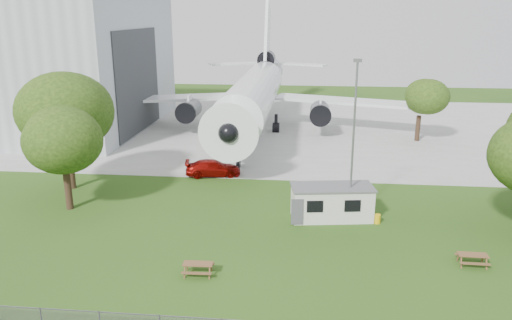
# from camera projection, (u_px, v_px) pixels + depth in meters

# --- Properties ---
(ground) EXTENTS (160.00, 160.00, 0.00)m
(ground) POSITION_uv_depth(u_px,v_px,m) (231.00, 251.00, 33.06)
(ground) COLOR #385F1B
(concrete_apron) EXTENTS (120.00, 46.00, 0.03)m
(concrete_apron) POSITION_uv_depth(u_px,v_px,m) (272.00, 127.00, 69.32)
(concrete_apron) COLOR #B7B7B2
(concrete_apron) RESTS_ON ground
(airliner) EXTENTS (46.36, 47.73, 17.69)m
(airliner) POSITION_uv_depth(u_px,v_px,m) (256.00, 91.00, 65.98)
(airliner) COLOR white
(airliner) RESTS_ON ground
(site_cabin) EXTENTS (6.91, 3.58, 2.62)m
(site_cabin) POSITION_uv_depth(u_px,v_px,m) (332.00, 202.00, 38.02)
(site_cabin) COLOR silver
(site_cabin) RESTS_ON ground
(picnic_west) EXTENTS (1.85, 1.56, 0.76)m
(picnic_west) POSITION_uv_depth(u_px,v_px,m) (198.00, 275.00, 30.11)
(picnic_west) COLOR brown
(picnic_west) RESTS_ON ground
(picnic_east) EXTENTS (1.82, 1.53, 0.76)m
(picnic_east) POSITION_uv_depth(u_px,v_px,m) (471.00, 265.00, 31.22)
(picnic_east) COLOR brown
(picnic_east) RESTS_ON ground
(lamp_mast) EXTENTS (0.16, 0.16, 12.00)m
(lamp_mast) POSITION_uv_depth(u_px,v_px,m) (353.00, 144.00, 36.48)
(lamp_mast) COLOR slate
(lamp_mast) RESTS_ON ground
(tree_west_big) EXTENTS (8.84, 8.84, 11.33)m
(tree_west_big) POSITION_uv_depth(u_px,v_px,m) (65.00, 113.00, 43.10)
(tree_west_big) COLOR #382619
(tree_west_big) RESTS_ON ground
(tree_west_small) EXTENTS (6.64, 6.64, 9.29)m
(tree_west_small) POSITION_uv_depth(u_px,v_px,m) (62.00, 137.00, 38.61)
(tree_west_small) COLOR #382619
(tree_west_small) RESTS_ON ground
(tree_far_apron) EXTENTS (5.25, 5.25, 8.04)m
(tree_far_apron) POSITION_uv_depth(u_px,v_px,m) (421.00, 97.00, 60.24)
(tree_far_apron) COLOR #382619
(tree_far_apron) RESTS_ON ground
(car_apron_van) EXTENTS (5.59, 3.10, 1.53)m
(car_apron_van) POSITION_uv_depth(u_px,v_px,m) (213.00, 168.00, 48.24)
(car_apron_van) COLOR #900C08
(car_apron_van) RESTS_ON ground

